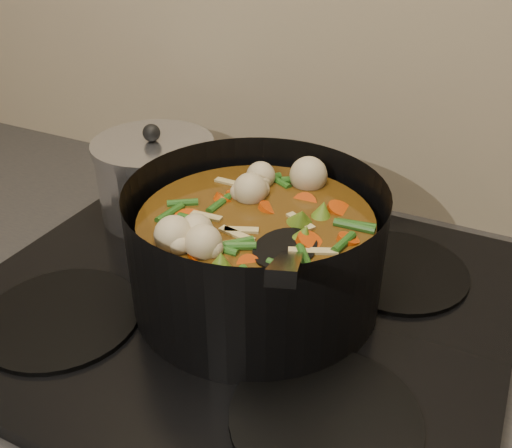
% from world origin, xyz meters
% --- Properties ---
extents(stovetop, '(0.62, 0.54, 0.03)m').
position_xyz_m(stovetop, '(0.00, 1.93, 0.92)').
color(stovetop, black).
rests_on(stovetop, counter).
extents(stockpot, '(0.33, 0.39, 0.21)m').
position_xyz_m(stockpot, '(0.02, 1.94, 1.00)').
color(stockpot, black).
rests_on(stockpot, stovetop).
extents(saucepan, '(0.17, 0.17, 0.14)m').
position_xyz_m(saucepan, '(-0.20, 2.05, 0.99)').
color(saucepan, silver).
rests_on(saucepan, stovetop).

